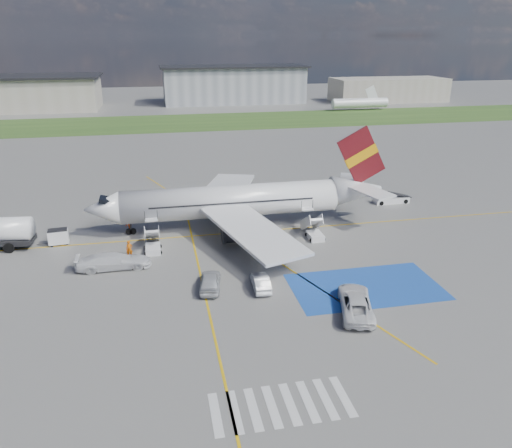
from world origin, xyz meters
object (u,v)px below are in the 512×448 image
(car_silver_a, at_px, (210,281))
(van_white_a, at_px, (356,300))
(belt_loader, at_px, (391,200))
(van_white_b, at_px, (113,259))
(airliner, at_px, (243,200))
(car_silver_b, at_px, (261,282))
(gpu_cart, at_px, (58,238))

(car_silver_a, height_order, van_white_a, van_white_a)
(belt_loader, xyz_separation_m, van_white_b, (-37.16, -14.11, 0.70))
(airliner, xyz_separation_m, car_silver_b, (-1.27, -16.36, -2.72))
(gpu_cart, distance_m, car_silver_a, 20.94)
(belt_loader, bearing_deg, airliner, -168.41)
(airliner, distance_m, car_silver_a, 16.74)
(belt_loader, distance_m, van_white_b, 39.76)
(van_white_a, distance_m, van_white_b, 24.39)
(airliner, height_order, car_silver_a, airliner)
(gpu_cart, distance_m, belt_loader, 44.10)
(car_silver_a, distance_m, van_white_a, 13.39)
(van_white_a, bearing_deg, gpu_cart, -20.93)
(car_silver_b, relative_size, van_white_b, 0.74)
(car_silver_a, xyz_separation_m, car_silver_b, (4.61, -0.90, -0.12))
(car_silver_a, height_order, car_silver_b, car_silver_a)
(belt_loader, relative_size, van_white_b, 0.96)
(gpu_cart, bearing_deg, car_silver_b, -42.66)
(car_silver_a, height_order, van_white_b, van_white_b)
(belt_loader, height_order, van_white_b, van_white_b)
(car_silver_a, bearing_deg, airliner, -101.26)
(airliner, relative_size, van_white_b, 6.61)
(airliner, height_order, car_silver_b, airliner)
(gpu_cart, bearing_deg, car_silver_a, -48.21)
(airliner, distance_m, gpu_cart, 21.62)
(gpu_cart, distance_m, van_white_a, 34.11)
(car_silver_a, distance_m, car_silver_b, 4.70)
(car_silver_a, bearing_deg, van_white_a, 160.92)
(van_white_a, bearing_deg, belt_loader, -105.41)
(belt_loader, relative_size, van_white_a, 0.95)
(car_silver_a, bearing_deg, gpu_cart, -32.53)
(car_silver_b, bearing_deg, belt_loader, -135.05)
(gpu_cart, bearing_deg, van_white_a, -42.98)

